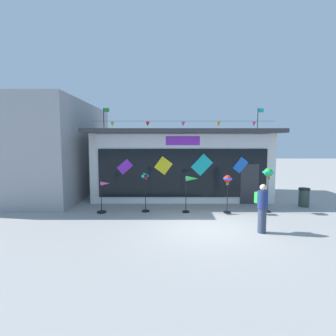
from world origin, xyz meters
name	(u,v)px	position (x,y,z in m)	size (l,w,h in m)	color
ground_plane	(208,228)	(0.00, 0.00, 0.00)	(80.00, 80.00, 0.00)	#9E9B99
kite_shop_building	(182,163)	(-0.69, 5.96, 1.88)	(9.66, 5.31, 5.01)	silver
wind_spinner_far_left	(105,196)	(-4.24, 2.08, 0.76)	(0.59, 0.40, 1.39)	black
wind_spinner_left	(146,191)	(-2.42, 2.22, 0.95)	(0.34, 0.34, 1.76)	black
wind_spinner_center_left	(192,185)	(-0.43, 2.12, 1.23)	(0.69, 0.32, 1.62)	black
wind_spinner_center_right	(229,184)	(1.17, 2.04, 1.30)	(0.32, 0.32, 1.67)	black
wind_spinner_right	(269,176)	(2.97, 2.19, 1.62)	(0.39, 0.39, 1.96)	black
person_near_camera	(263,207)	(1.79, -0.51, 0.89)	(0.40, 0.48, 1.68)	#333D56
trash_bin	(305,197)	(5.10, 3.20, 0.45)	(0.52, 0.52, 0.90)	#2D4238
neighbour_building	(33,149)	(-9.59, 6.66, 2.66)	(7.18, 9.15, 5.31)	#99999E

